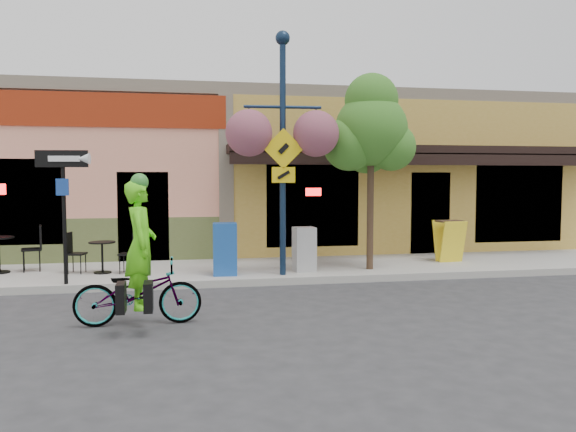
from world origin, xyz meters
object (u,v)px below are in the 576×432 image
at_px(lamp_post, 283,154).
at_px(bicycle, 138,292).
at_px(newspaper_box_blue, 225,249).
at_px(one_way_sign, 64,218).
at_px(building, 247,175).
at_px(street_tree, 371,171).
at_px(newspaper_box_grey, 304,249).
at_px(cyclist_rider, 141,262).

bearing_deg(lamp_post, bicycle, -129.05).
relative_size(bicycle, newspaper_box_blue, 1.71).
xyz_separation_m(lamp_post, one_way_sign, (-4.23, -0.24, -1.23)).
bearing_deg(bicycle, building, -16.55).
bearing_deg(building, one_way_sign, -121.91).
relative_size(lamp_post, street_tree, 1.16).
height_order(newspaper_box_blue, newspaper_box_grey, newspaper_box_blue).
bearing_deg(lamp_post, building, 93.17).
distance_m(cyclist_rider, newspaper_box_grey, 4.60).
height_order(cyclist_rider, newspaper_box_grey, cyclist_rider).
xyz_separation_m(lamp_post, newspaper_box_grey, (0.53, 0.36, -2.02)).
height_order(bicycle, lamp_post, lamp_post).
bearing_deg(one_way_sign, building, 65.42).
relative_size(building, newspaper_box_grey, 19.15).
xyz_separation_m(building, lamp_post, (-0.04, -6.61, 0.40)).
bearing_deg(street_tree, lamp_post, -170.06).
xyz_separation_m(newspaper_box_grey, street_tree, (1.48, -0.01, 1.68)).
height_order(building, newspaper_box_blue, building).
height_order(lamp_post, street_tree, lamp_post).
distance_m(building, lamp_post, 6.63).
height_order(building, one_way_sign, building).
bearing_deg(building, bicycle, -105.99).
xyz_separation_m(bicycle, cyclist_rider, (0.05, 0.00, 0.45)).
distance_m(one_way_sign, newspaper_box_blue, 3.16).
height_order(lamp_post, newspaper_box_grey, lamp_post).
height_order(building, bicycle, building).
bearing_deg(newspaper_box_blue, lamp_post, -6.11).
relative_size(cyclist_rider, lamp_post, 0.38).
bearing_deg(newspaper_box_blue, newspaper_box_grey, 8.99).
relative_size(one_way_sign, newspaper_box_blue, 2.34).
bearing_deg(bicycle, newspaper_box_grey, -44.94).
bearing_deg(cyclist_rider, newspaper_box_blue, -25.62).
bearing_deg(newspaper_box_blue, bicycle, -112.22).
height_order(one_way_sign, newspaper_box_blue, one_way_sign).
xyz_separation_m(cyclist_rider, one_way_sign, (-1.58, 2.71, 0.48)).
height_order(building, cyclist_rider, building).
distance_m(bicycle, lamp_post, 4.54).
xyz_separation_m(bicycle, newspaper_box_blue, (1.52, 3.14, 0.21)).
xyz_separation_m(cyclist_rider, newspaper_box_grey, (3.18, 3.30, -0.31)).
xyz_separation_m(cyclist_rider, lamp_post, (2.65, 2.94, 1.71)).
distance_m(cyclist_rider, newspaper_box_blue, 3.48).
bearing_deg(newspaper_box_grey, newspaper_box_blue, -179.26).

